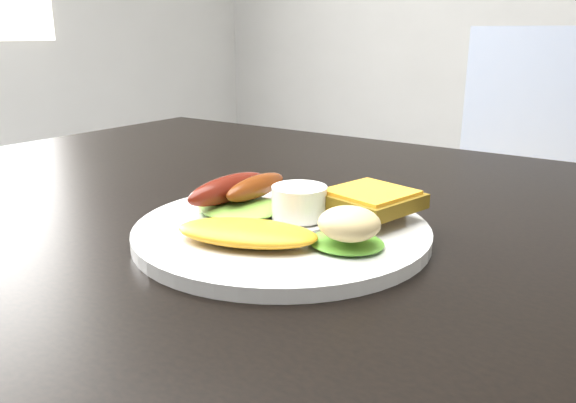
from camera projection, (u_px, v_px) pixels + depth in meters
dining_table at (306, 221)px, 0.63m from camera, size 1.20×0.80×0.04m
dining_chair at (513, 222)px, 1.49m from camera, size 0.46×0.46×0.05m
person at (381, 118)px, 1.15m from camera, size 0.59×0.43×1.53m
plate at (282, 231)px, 0.52m from camera, size 0.27×0.27×0.01m
lettuce_left at (241, 207)px, 0.56m from camera, size 0.10×0.10×0.01m
lettuce_right at (346, 242)px, 0.46m from camera, size 0.07×0.06×0.01m
omelette at (247, 233)px, 0.47m from camera, size 0.13×0.10×0.02m
sausage_a at (229, 189)px, 0.56m from camera, size 0.03×0.11×0.03m
sausage_b at (256, 187)px, 0.57m from camera, size 0.03×0.09×0.02m
ramekin at (299, 202)px, 0.53m from camera, size 0.06×0.06×0.03m
toast_a at (355, 208)px, 0.55m from camera, size 0.09×0.09×0.01m
toast_b at (371, 200)px, 0.53m from camera, size 0.09×0.09×0.01m
potato_salad at (349, 224)px, 0.45m from camera, size 0.06×0.06×0.03m
fork at (239, 215)px, 0.54m from camera, size 0.17×0.08×0.00m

